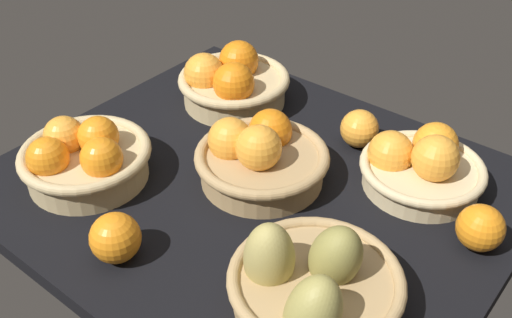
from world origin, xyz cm
name	(u,v)px	position (x,y,z in cm)	size (l,w,h in cm)	color
market_tray	(255,190)	(0.00, 0.00, 1.50)	(84.00, 72.00, 3.00)	black
basket_center	(258,156)	(-1.03, 1.99, 7.45)	(23.21, 23.21, 11.86)	tan
basket_near_left	(84,157)	(-23.90, -17.09, 7.56)	(22.60, 22.60, 10.97)	tan
basket_near_right_pears	(311,284)	(22.56, -16.25, 7.40)	(23.95, 23.99, 14.06)	tan
basket_far_left	(231,82)	(-21.09, 18.36, 7.79)	(23.03, 23.03, 11.80)	tan
basket_far_right	(421,165)	(21.85, 17.68, 6.95)	(21.24, 21.24, 11.01)	#D3BC8C
loose_orange_front_gap	(115,238)	(-5.11, -26.39, 6.82)	(7.64, 7.64, 7.64)	orange
loose_orange_back_gap	(359,129)	(7.65, 21.40, 6.59)	(7.19, 7.19, 7.19)	#F49E33
loose_orange_side_gap	(480,228)	(35.70, 9.30, 6.63)	(7.25, 7.25, 7.25)	orange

